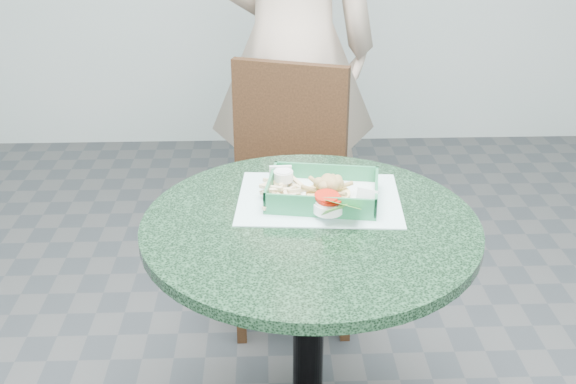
{
  "coord_description": "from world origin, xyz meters",
  "views": [
    {
      "loc": [
        -0.11,
        -1.47,
        1.57
      ],
      "look_at": [
        -0.05,
        0.1,
        0.8
      ],
      "focal_mm": 42.0,
      "sensor_mm": 36.0,
      "label": 1
    }
  ],
  "objects_px": {
    "sauce_ramekin": "(281,185)",
    "food_basket": "(323,201)",
    "crab_sandwich": "(329,194)",
    "dining_chair": "(291,176)",
    "cafe_table": "(309,284)"
  },
  "relations": [
    {
      "from": "dining_chair",
      "to": "food_basket",
      "type": "distance_m",
      "value": 0.72
    },
    {
      "from": "sauce_ramekin",
      "to": "cafe_table",
      "type": "bearing_deg",
      "value": -64.26
    },
    {
      "from": "cafe_table",
      "to": "crab_sandwich",
      "type": "height_order",
      "value": "crab_sandwich"
    },
    {
      "from": "crab_sandwich",
      "to": "food_basket",
      "type": "bearing_deg",
      "value": 124.43
    },
    {
      "from": "food_basket",
      "to": "sauce_ramekin",
      "type": "distance_m",
      "value": 0.12
    },
    {
      "from": "cafe_table",
      "to": "food_basket",
      "type": "distance_m",
      "value": 0.22
    },
    {
      "from": "cafe_table",
      "to": "crab_sandwich",
      "type": "bearing_deg",
      "value": 57.53
    },
    {
      "from": "dining_chair",
      "to": "sauce_ramekin",
      "type": "relative_size",
      "value": 17.55
    },
    {
      "from": "dining_chair",
      "to": "sauce_ramekin",
      "type": "bearing_deg",
      "value": -75.92
    },
    {
      "from": "cafe_table",
      "to": "dining_chair",
      "type": "relative_size",
      "value": 0.91
    },
    {
      "from": "dining_chair",
      "to": "cafe_table",
      "type": "bearing_deg",
      "value": -69.93
    },
    {
      "from": "crab_sandwich",
      "to": "sauce_ramekin",
      "type": "xyz_separation_m",
      "value": [
        -0.12,
        0.06,
        -0.0
      ]
    },
    {
      "from": "cafe_table",
      "to": "crab_sandwich",
      "type": "xyz_separation_m",
      "value": [
        0.05,
        0.09,
        0.22
      ]
    },
    {
      "from": "sauce_ramekin",
      "to": "food_basket",
      "type": "bearing_deg",
      "value": -18.91
    },
    {
      "from": "dining_chair",
      "to": "crab_sandwich",
      "type": "height_order",
      "value": "dining_chair"
    }
  ]
}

